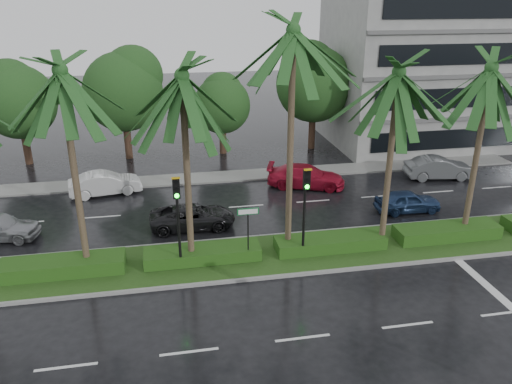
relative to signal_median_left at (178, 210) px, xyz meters
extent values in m
plane|color=black|center=(4.00, -0.30, -3.00)|extent=(120.00, 120.00, 0.00)
cube|color=slate|center=(4.00, 11.70, -2.94)|extent=(40.00, 2.00, 0.12)
cube|color=gray|center=(4.00, 0.70, -2.93)|extent=(36.00, 4.00, 0.14)
cube|color=#254416|center=(4.00, 0.70, -2.85)|extent=(35.60, 3.70, 0.02)
cube|color=#1D4914|center=(-5.00, 0.70, -2.55)|extent=(5.20, 1.40, 0.60)
cube|color=#1D4914|center=(1.00, 0.70, -2.55)|extent=(5.20, 1.40, 0.60)
cube|color=#1D4914|center=(7.00, 0.70, -2.55)|extent=(5.20, 1.40, 0.60)
cube|color=#1D4914|center=(13.00, 0.70, -2.55)|extent=(5.20, 1.40, 0.60)
cube|color=silver|center=(-8.00, 6.70, -2.99)|extent=(2.00, 0.12, 0.01)
cube|color=silver|center=(-4.00, -5.30, -2.99)|extent=(2.00, 0.12, 0.01)
cube|color=silver|center=(-4.00, 6.70, -2.99)|extent=(2.00, 0.12, 0.01)
cube|color=silver|center=(0.00, -5.30, -2.99)|extent=(2.00, 0.12, 0.01)
cube|color=silver|center=(0.00, 6.70, -2.99)|extent=(2.00, 0.12, 0.01)
cube|color=silver|center=(4.00, -5.30, -2.99)|extent=(2.00, 0.12, 0.01)
cube|color=silver|center=(4.00, 6.70, -2.99)|extent=(2.00, 0.12, 0.01)
cube|color=silver|center=(8.00, -5.30, -2.99)|extent=(2.00, 0.12, 0.01)
cube|color=silver|center=(8.00, 6.70, -2.99)|extent=(2.00, 0.12, 0.01)
cube|color=silver|center=(12.00, -5.30, -2.99)|extent=(2.00, 0.12, 0.01)
cube|color=silver|center=(12.00, 6.70, -2.99)|extent=(2.00, 0.12, 0.01)
cube|color=silver|center=(16.00, 6.70, -2.99)|extent=(2.00, 0.12, 0.01)
cube|color=silver|center=(20.00, 6.70, -2.99)|extent=(2.00, 0.12, 0.01)
cube|color=silver|center=(12.50, -3.30, -2.99)|extent=(0.40, 6.00, 0.01)
cylinder|color=#443727|center=(-4.00, 0.80, 1.42)|extent=(0.28, 0.28, 8.54)
cylinder|color=#443727|center=(-4.00, 0.80, -2.63)|extent=(0.40, 0.40, 0.44)
cylinder|color=#443727|center=(0.50, 0.60, 1.28)|extent=(0.28, 0.28, 8.25)
cylinder|color=#443727|center=(0.50, 0.60, -2.63)|extent=(0.40, 0.40, 0.44)
cylinder|color=#443727|center=(5.00, 0.90, 2.08)|extent=(0.28, 0.28, 9.86)
cylinder|color=#443727|center=(5.00, 0.90, -2.63)|extent=(0.40, 0.40, 0.44)
cylinder|color=#443727|center=(9.50, 0.50, 1.24)|extent=(0.28, 0.28, 8.17)
cylinder|color=#443727|center=(9.50, 0.50, -2.63)|extent=(0.40, 0.40, 0.44)
cylinder|color=#443727|center=(14.00, 0.80, 1.24)|extent=(0.28, 0.28, 8.19)
cylinder|color=#443727|center=(14.00, 0.80, -2.63)|extent=(0.40, 0.40, 0.44)
cylinder|color=black|center=(0.00, 0.10, -1.15)|extent=(0.12, 0.12, 3.40)
cube|color=black|center=(0.00, -0.08, 1.00)|extent=(0.30, 0.18, 0.90)
cube|color=gold|center=(0.00, -0.20, 1.48)|extent=(0.34, 0.12, 0.06)
cylinder|color=black|center=(0.00, -0.18, 1.30)|extent=(0.18, 0.04, 0.18)
cylinder|color=black|center=(0.00, -0.18, 1.00)|extent=(0.18, 0.04, 0.18)
cylinder|color=#0CE519|center=(0.00, -0.18, 0.70)|extent=(0.18, 0.04, 0.18)
cylinder|color=black|center=(5.50, 0.10, -1.15)|extent=(0.12, 0.12, 3.40)
cube|color=black|center=(5.50, -0.08, 1.00)|extent=(0.30, 0.18, 0.90)
cube|color=gold|center=(5.50, -0.20, 1.48)|extent=(0.34, 0.12, 0.06)
cylinder|color=black|center=(5.50, -0.18, 1.30)|extent=(0.18, 0.04, 0.18)
cylinder|color=black|center=(5.50, -0.18, 1.00)|extent=(0.18, 0.04, 0.18)
cylinder|color=#0CE519|center=(5.50, -0.18, 0.70)|extent=(0.18, 0.04, 0.18)
cylinder|color=black|center=(3.00, 0.20, -1.55)|extent=(0.06, 0.06, 2.60)
cube|color=#0C5926|center=(3.00, 0.17, -0.40)|extent=(0.95, 0.04, 0.30)
cube|color=white|center=(3.00, 0.15, -0.40)|extent=(0.85, 0.01, 0.22)
cylinder|color=#352118|center=(-10.00, 17.20, -1.76)|extent=(0.52, 0.52, 2.47)
sphere|color=#163B17|center=(-10.00, 17.20, 1.45)|extent=(5.08, 5.08, 5.08)
sphere|color=#163B17|center=(-10.00, 17.50, 2.43)|extent=(3.81, 3.81, 3.81)
cylinder|color=#352118|center=(-3.00, 17.20, -1.64)|extent=(0.52, 0.52, 2.72)
sphere|color=#163B17|center=(-3.00, 17.20, 1.90)|extent=(5.60, 5.60, 5.60)
sphere|color=#163B17|center=(-3.00, 17.50, 2.99)|extent=(4.20, 4.20, 4.20)
cylinder|color=#352118|center=(4.00, 17.20, -1.98)|extent=(0.52, 0.52, 2.04)
sphere|color=#163B17|center=(4.00, 17.20, 0.68)|extent=(4.20, 4.20, 4.20)
sphere|color=#163B17|center=(4.00, 17.50, 1.49)|extent=(3.15, 3.15, 3.15)
cylinder|color=#352118|center=(11.00, 17.20, -1.61)|extent=(0.52, 0.52, 2.77)
sphere|color=#163B17|center=(11.00, 17.20, 2.00)|extent=(5.71, 5.71, 5.71)
sphere|color=#163B17|center=(11.00, 17.50, 3.11)|extent=(4.28, 4.28, 4.28)
cylinder|color=#352118|center=(18.00, 17.20, -1.80)|extent=(0.52, 0.52, 2.39)
sphere|color=#163B17|center=(18.00, 17.20, 1.30)|extent=(4.91, 4.91, 4.91)
sphere|color=#163B17|center=(18.00, 17.50, 2.25)|extent=(3.68, 3.68, 3.68)
cube|color=gray|center=(21.00, 17.70, 3.00)|extent=(16.00, 10.00, 12.00)
imported|color=silver|center=(-4.05, 10.11, -2.30)|extent=(2.21, 4.42, 1.39)
imported|color=black|center=(0.81, 4.47, -2.39)|extent=(2.03, 4.38, 1.22)
imported|color=#A6122A|center=(8.22, 9.07, -2.30)|extent=(3.42, 5.20, 1.40)
imported|color=navy|center=(12.72, 4.32, -2.38)|extent=(1.50, 3.63, 1.23)
imported|color=#5A5D5F|center=(17.22, 8.94, -2.28)|extent=(2.07, 4.54, 1.44)
camera|label=1|loc=(-0.31, -19.23, 8.34)|focal=35.00mm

